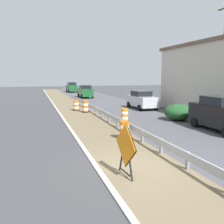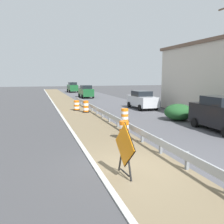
# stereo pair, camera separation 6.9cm
# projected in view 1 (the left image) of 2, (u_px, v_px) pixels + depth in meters

# --- Properties ---
(ground_plane) EXTENTS (160.00, 160.00, 0.00)m
(ground_plane) POSITION_uv_depth(u_px,v_px,m) (132.00, 168.00, 9.28)
(ground_plane) COLOR #3D3D3F
(median_dirt_strip) EXTENTS (3.32, 120.00, 0.01)m
(median_dirt_strip) POSITION_uv_depth(u_px,v_px,m) (143.00, 167.00, 9.42)
(median_dirt_strip) COLOR #706047
(median_dirt_strip) RESTS_ON ground
(curb_near_edge) EXTENTS (0.20, 120.00, 0.11)m
(curb_near_edge) POSITION_uv_depth(u_px,v_px,m) (100.00, 172.00, 8.89)
(curb_near_edge) COLOR #ADADA8
(curb_near_edge) RESTS_ON ground
(guardrail_median) EXTENTS (0.18, 42.56, 0.71)m
(guardrail_median) POSITION_uv_depth(u_px,v_px,m) (141.00, 133.00, 12.91)
(guardrail_median) COLOR #999EA3
(guardrail_median) RESTS_ON ground
(warning_sign_diamond) EXTENTS (0.17, 1.63, 1.95)m
(warning_sign_diamond) POSITION_uv_depth(u_px,v_px,m) (126.00, 147.00, 8.45)
(warning_sign_diamond) COLOR black
(warning_sign_diamond) RESTS_ON ground
(traffic_barrel_nearest) EXTENTS (0.66, 0.66, 1.01)m
(traffic_barrel_nearest) POSITION_uv_depth(u_px,v_px,m) (124.00, 131.00, 13.61)
(traffic_barrel_nearest) COLOR orange
(traffic_barrel_nearest) RESTS_ON ground
(traffic_barrel_close) EXTENTS (0.69, 0.69, 1.02)m
(traffic_barrel_close) POSITION_uv_depth(u_px,v_px,m) (125.00, 116.00, 18.83)
(traffic_barrel_close) COLOR orange
(traffic_barrel_close) RESTS_ON ground
(traffic_barrel_mid) EXTENTS (0.65, 0.65, 1.15)m
(traffic_barrel_mid) POSITION_uv_depth(u_px,v_px,m) (85.00, 107.00, 23.59)
(traffic_barrel_mid) COLOR orange
(traffic_barrel_mid) RESTS_ON ground
(traffic_barrel_far) EXTENTS (0.70, 0.70, 1.03)m
(traffic_barrel_far) POSITION_uv_depth(u_px,v_px,m) (76.00, 106.00, 25.00)
(traffic_barrel_far) COLOR orange
(traffic_barrel_far) RESTS_ON ground
(car_lead_near_lane) EXTENTS (1.97, 4.65, 2.07)m
(car_lead_near_lane) POSITION_uv_depth(u_px,v_px,m) (85.00, 91.00, 39.91)
(car_lead_near_lane) COLOR #195128
(car_lead_near_lane) RESTS_ON ground
(car_trailing_near_lane) EXTENTS (2.10, 4.43, 1.93)m
(car_trailing_near_lane) POSITION_uv_depth(u_px,v_px,m) (142.00, 100.00, 26.28)
(car_trailing_near_lane) COLOR silver
(car_trailing_near_lane) RESTS_ON ground
(car_lead_far_lane) EXTENTS (2.11, 4.29, 2.22)m
(car_lead_far_lane) POSITION_uv_depth(u_px,v_px,m) (72.00, 87.00, 53.51)
(car_lead_far_lane) COLOR #195128
(car_lead_far_lane) RESTS_ON ground
(car_mid_far_lane) EXTENTS (2.11, 4.71, 2.23)m
(car_mid_far_lane) POSITION_uv_depth(u_px,v_px,m) (221.00, 114.00, 15.51)
(car_mid_far_lane) COLOR black
(car_mid_far_lane) RESTS_ON ground
(utility_pole_near) EXTENTS (0.24, 1.80, 9.17)m
(utility_pole_near) POSITION_uv_depth(u_px,v_px,m) (224.00, 60.00, 18.92)
(utility_pole_near) COLOR brown
(utility_pole_near) RESTS_ON ground
(bush_roadside) EXTENTS (2.29, 2.29, 1.31)m
(bush_roadside) POSITION_uv_depth(u_px,v_px,m) (178.00, 112.00, 19.46)
(bush_roadside) COLOR #1E4C23
(bush_roadside) RESTS_ON ground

